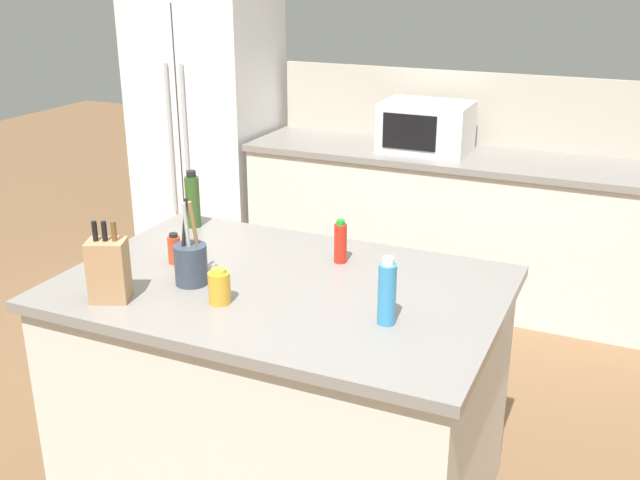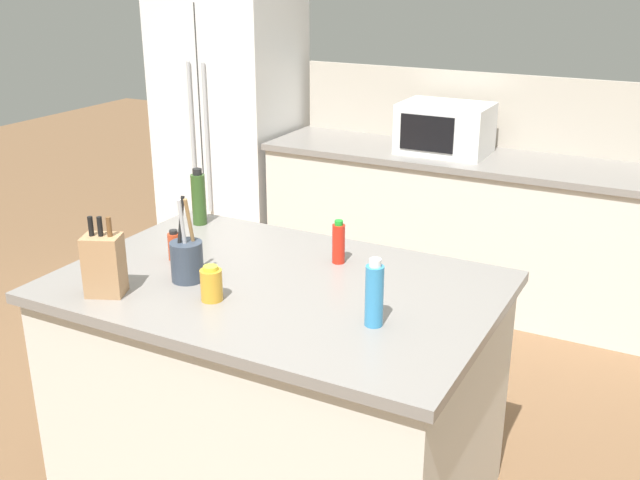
{
  "view_description": "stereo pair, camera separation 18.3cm",
  "coord_description": "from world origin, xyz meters",
  "px_view_note": "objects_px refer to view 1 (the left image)",
  "views": [
    {
      "loc": [
        1.16,
        -2.25,
        2.05
      ],
      "look_at": [
        0.0,
        0.35,
        0.99
      ],
      "focal_mm": 42.0,
      "sensor_mm": 36.0,
      "label": 1
    },
    {
      "loc": [
        1.33,
        -2.17,
        2.05
      ],
      "look_at": [
        0.0,
        0.35,
        0.99
      ],
      "focal_mm": 42.0,
      "sensor_mm": 36.0,
      "label": 2
    }
  ],
  "objects_px": {
    "microwave": "(426,127)",
    "spice_jar_paprika": "(174,249)",
    "utensil_crock": "(191,263)",
    "dish_soap_bottle": "(387,293)",
    "hot_sauce_bottle": "(340,242)",
    "honey_jar": "(219,287)",
    "knife_block": "(109,270)",
    "olive_oil_bottle": "(193,201)",
    "refrigerator": "(208,129)"
  },
  "relations": [
    {
      "from": "microwave",
      "to": "spice_jar_paprika",
      "type": "distance_m",
      "value": 2.22
    },
    {
      "from": "spice_jar_paprika",
      "to": "utensil_crock",
      "type": "bearing_deg",
      "value": -39.79
    },
    {
      "from": "dish_soap_bottle",
      "to": "hot_sauce_bottle",
      "type": "bearing_deg",
      "value": 128.47
    },
    {
      "from": "honey_jar",
      "to": "spice_jar_paprika",
      "type": "distance_m",
      "value": 0.43
    },
    {
      "from": "knife_block",
      "to": "dish_soap_bottle",
      "type": "height_order",
      "value": "knife_block"
    },
    {
      "from": "microwave",
      "to": "utensil_crock",
      "type": "distance_m",
      "value": 2.34
    },
    {
      "from": "utensil_crock",
      "to": "hot_sauce_bottle",
      "type": "distance_m",
      "value": 0.59
    },
    {
      "from": "utensil_crock",
      "to": "dish_soap_bottle",
      "type": "xyz_separation_m",
      "value": [
        0.76,
        -0.01,
        0.03
      ]
    },
    {
      "from": "utensil_crock",
      "to": "dish_soap_bottle",
      "type": "distance_m",
      "value": 0.76
    },
    {
      "from": "olive_oil_bottle",
      "to": "dish_soap_bottle",
      "type": "bearing_deg",
      "value": -26.67
    },
    {
      "from": "hot_sauce_bottle",
      "to": "utensil_crock",
      "type": "bearing_deg",
      "value": -135.16
    },
    {
      "from": "honey_jar",
      "to": "olive_oil_bottle",
      "type": "relative_size",
      "value": 0.5
    },
    {
      "from": "dish_soap_bottle",
      "to": "honey_jar",
      "type": "height_order",
      "value": "dish_soap_bottle"
    },
    {
      "from": "refrigerator",
      "to": "spice_jar_paprika",
      "type": "xyz_separation_m",
      "value": [
        1.25,
        -2.24,
        0.07
      ]
    },
    {
      "from": "microwave",
      "to": "spice_jar_paprika",
      "type": "bearing_deg",
      "value": -99.43
    },
    {
      "from": "microwave",
      "to": "knife_block",
      "type": "height_order",
      "value": "microwave"
    },
    {
      "from": "knife_block",
      "to": "hot_sauce_bottle",
      "type": "bearing_deg",
      "value": 23.98
    },
    {
      "from": "dish_soap_bottle",
      "to": "hot_sauce_bottle",
      "type": "height_order",
      "value": "dish_soap_bottle"
    },
    {
      "from": "microwave",
      "to": "dish_soap_bottle",
      "type": "height_order",
      "value": "microwave"
    },
    {
      "from": "microwave",
      "to": "dish_soap_bottle",
      "type": "relative_size",
      "value": 2.32
    },
    {
      "from": "hot_sauce_bottle",
      "to": "olive_oil_bottle",
      "type": "relative_size",
      "value": 0.68
    },
    {
      "from": "utensil_crock",
      "to": "olive_oil_bottle",
      "type": "bearing_deg",
      "value": 122.32
    },
    {
      "from": "dish_soap_bottle",
      "to": "refrigerator",
      "type": "bearing_deg",
      "value": 132.3
    },
    {
      "from": "utensil_crock",
      "to": "honey_jar",
      "type": "height_order",
      "value": "utensil_crock"
    },
    {
      "from": "honey_jar",
      "to": "spice_jar_paprika",
      "type": "height_order",
      "value": "honey_jar"
    },
    {
      "from": "knife_block",
      "to": "dish_soap_bottle",
      "type": "xyz_separation_m",
      "value": [
        0.94,
        0.22,
        -0.0
      ]
    },
    {
      "from": "knife_block",
      "to": "utensil_crock",
      "type": "bearing_deg",
      "value": 29.07
    },
    {
      "from": "dish_soap_bottle",
      "to": "olive_oil_bottle",
      "type": "distance_m",
      "value": 1.23
    },
    {
      "from": "knife_block",
      "to": "dish_soap_bottle",
      "type": "distance_m",
      "value": 0.96
    },
    {
      "from": "utensil_crock",
      "to": "honey_jar",
      "type": "bearing_deg",
      "value": -29.18
    },
    {
      "from": "refrigerator",
      "to": "hot_sauce_bottle",
      "type": "xyz_separation_m",
      "value": [
        1.84,
        -1.97,
        0.1
      ]
    },
    {
      "from": "dish_soap_bottle",
      "to": "olive_oil_bottle",
      "type": "xyz_separation_m",
      "value": [
        -1.1,
        0.55,
        0.01
      ]
    },
    {
      "from": "hot_sauce_bottle",
      "to": "olive_oil_bottle",
      "type": "bearing_deg",
      "value": 170.79
    },
    {
      "from": "hot_sauce_bottle",
      "to": "spice_jar_paprika",
      "type": "height_order",
      "value": "hot_sauce_bottle"
    },
    {
      "from": "honey_jar",
      "to": "hot_sauce_bottle",
      "type": "relative_size",
      "value": 0.73
    },
    {
      "from": "knife_block",
      "to": "dish_soap_bottle",
      "type": "bearing_deg",
      "value": -10.21
    },
    {
      "from": "refrigerator",
      "to": "dish_soap_bottle",
      "type": "bearing_deg",
      "value": -47.7
    },
    {
      "from": "dish_soap_bottle",
      "to": "knife_block",
      "type": "bearing_deg",
      "value": -166.8
    },
    {
      "from": "olive_oil_bottle",
      "to": "spice_jar_paprika",
      "type": "height_order",
      "value": "olive_oil_bottle"
    },
    {
      "from": "refrigerator",
      "to": "hot_sauce_bottle",
      "type": "distance_m",
      "value": 2.7
    },
    {
      "from": "refrigerator",
      "to": "olive_oil_bottle",
      "type": "height_order",
      "value": "refrigerator"
    },
    {
      "from": "hot_sauce_bottle",
      "to": "olive_oil_bottle",
      "type": "distance_m",
      "value": 0.77
    },
    {
      "from": "refrigerator",
      "to": "dish_soap_bottle",
      "type": "height_order",
      "value": "refrigerator"
    },
    {
      "from": "refrigerator",
      "to": "olive_oil_bottle",
      "type": "distance_m",
      "value": 2.15
    },
    {
      "from": "dish_soap_bottle",
      "to": "honey_jar",
      "type": "xyz_separation_m",
      "value": [
        -0.58,
        -0.09,
        -0.05
      ]
    },
    {
      "from": "microwave",
      "to": "hot_sauce_bottle",
      "type": "relative_size",
      "value": 3.07
    },
    {
      "from": "knife_block",
      "to": "hot_sauce_bottle",
      "type": "xyz_separation_m",
      "value": [
        0.6,
        0.65,
        -0.03
      ]
    },
    {
      "from": "refrigerator",
      "to": "hot_sauce_bottle",
      "type": "relative_size",
      "value": 10.57
    },
    {
      "from": "honey_jar",
      "to": "spice_jar_paprika",
      "type": "xyz_separation_m",
      "value": [
        -0.35,
        0.24,
        -0.0
      ]
    },
    {
      "from": "dish_soap_bottle",
      "to": "olive_oil_bottle",
      "type": "bearing_deg",
      "value": 153.33
    }
  ]
}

